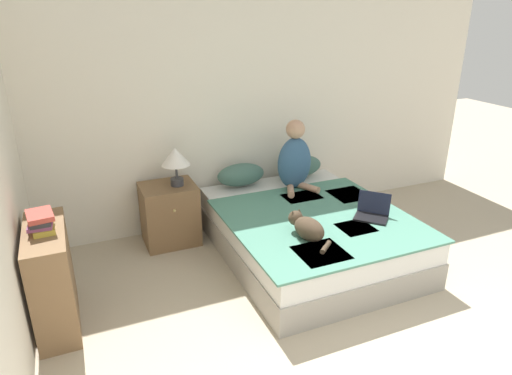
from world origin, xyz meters
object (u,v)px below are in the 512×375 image
object	(u,v)px
cat_tabby	(307,227)
book_stack_top	(41,221)
bed	(308,233)
pillow_far	(300,166)
laptop_open	(372,213)
bookshelf	(52,278)
pillow_near	(241,175)
nightstand	(170,214)
person_sitting	(295,160)
table_lamp	(176,159)

from	to	relation	value
cat_tabby	book_stack_top	size ratio (longest dim) A/B	2.06
cat_tabby	bed	bearing A→B (deg)	-42.22
pillow_far	cat_tabby	bearing A→B (deg)	-115.82
laptop_open	bookshelf	bearing A→B (deg)	-137.87
bed	pillow_near	bearing A→B (deg)	112.49
nightstand	bed	bearing A→B (deg)	-34.06
nightstand	book_stack_top	world-z (taller)	book_stack_top
bed	person_sitting	world-z (taller)	person_sitting
person_sitting	bookshelf	world-z (taller)	person_sitting
cat_tabby	nightstand	bearing A→B (deg)	24.12
bed	table_lamp	xyz separation A→B (m)	(-1.09, 0.76, 0.67)
nightstand	book_stack_top	distance (m)	1.58
bed	table_lamp	bearing A→B (deg)	144.93
pillow_near	bed	bearing A→B (deg)	-67.51
table_lamp	bookshelf	xyz separation A→B (m)	(-1.21, -0.93, -0.51)
person_sitting	book_stack_top	world-z (taller)	person_sitting
nightstand	table_lamp	bearing A→B (deg)	-20.17
laptop_open	table_lamp	size ratio (longest dim) A/B	0.98
person_sitting	nightstand	xyz separation A→B (m)	(-1.32, 0.22, -0.48)
cat_tabby	table_lamp	size ratio (longest dim) A/B	1.34
pillow_near	laptop_open	distance (m)	1.48
laptop_open	bookshelf	world-z (taller)	bookshelf
bed	bookshelf	world-z (taller)	bookshelf
book_stack_top	table_lamp	bearing A→B (deg)	37.63
bed	laptop_open	bearing A→B (deg)	-38.09
nightstand	person_sitting	bearing A→B (deg)	-9.52
bed	cat_tabby	bearing A→B (deg)	-121.49
pillow_near	person_sitting	xyz separation A→B (m)	(0.50, -0.29, 0.20)
bed	person_sitting	xyz separation A→B (m)	(0.14, 0.58, 0.56)
person_sitting	cat_tabby	size ratio (longest dim) A/B	1.42
cat_tabby	laptop_open	size ratio (longest dim) A/B	1.36
pillow_far	person_sitting	size ratio (longest dim) A/B	0.71
pillow_far	book_stack_top	xyz separation A→B (m)	(-2.65, -1.04, 0.28)
pillow_far	person_sitting	world-z (taller)	person_sitting
pillow_far	pillow_near	bearing A→B (deg)	180.00
pillow_near	nightstand	xyz separation A→B (m)	(-0.82, -0.07, -0.29)
cat_tabby	bookshelf	distance (m)	2.03
laptop_open	book_stack_top	distance (m)	2.78
bookshelf	book_stack_top	size ratio (longest dim) A/B	3.16
pillow_near	laptop_open	size ratio (longest dim) A/B	1.38
bed	person_sitting	bearing A→B (deg)	76.67
pillow_near	table_lamp	bearing A→B (deg)	-171.56
person_sitting	bookshelf	distance (m)	2.57
person_sitting	table_lamp	size ratio (longest dim) A/B	1.91
person_sitting	nightstand	distance (m)	1.42
nightstand	cat_tabby	bearing A→B (deg)	-55.15
nightstand	table_lamp	distance (m)	0.60
cat_tabby	nightstand	distance (m)	1.57
laptop_open	bed	bearing A→B (deg)	-171.85
table_lamp	book_stack_top	distance (m)	1.52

